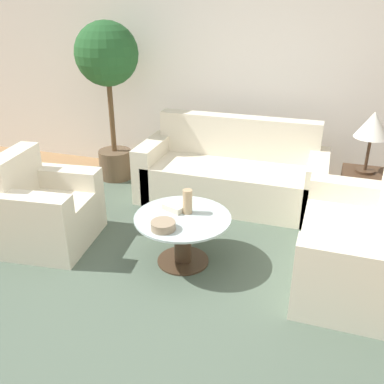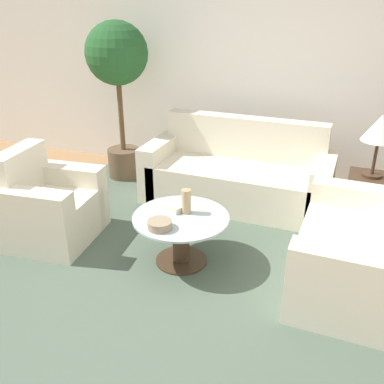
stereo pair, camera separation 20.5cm
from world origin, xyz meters
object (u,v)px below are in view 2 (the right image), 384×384
object	(u,v)px
coffee_table	(181,233)
potted_plant	(118,70)
loveseat	(359,254)
table_lamp	(380,130)
vase	(186,201)
sofa_main	(238,176)
bowl	(160,225)
armchair	(48,209)
book_stack	(174,207)

from	to	relation	value
coffee_table	potted_plant	bearing A→B (deg)	133.09
loveseat	potted_plant	world-z (taller)	potted_plant
table_lamp	vase	size ratio (longest dim) A/B	2.85
potted_plant	loveseat	bearing A→B (deg)	-25.01
loveseat	coffee_table	world-z (taller)	loveseat
coffee_table	potted_plant	distance (m)	2.30
sofa_main	bowl	world-z (taller)	sofa_main
potted_plant	bowl	distance (m)	2.35
armchair	book_stack	xyz separation A→B (m)	(1.21, 0.15, 0.17)
armchair	bowl	world-z (taller)	armchair
sofa_main	vase	xyz separation A→B (m)	(-0.09, -1.26, 0.25)
bowl	sofa_main	bearing A→B (deg)	83.44
sofa_main	coffee_table	bearing A→B (deg)	-94.62
bowl	vase	bearing A→B (deg)	74.17
coffee_table	potted_plant	xyz separation A→B (m)	(-1.40, 1.50, 1.03)
vase	book_stack	distance (m)	0.14
sofa_main	bowl	xyz separation A→B (m)	(-0.18, -1.58, 0.18)
loveseat	bowl	world-z (taller)	loveseat
table_lamp	vase	xyz separation A→B (m)	(-1.42, -1.17, -0.44)
sofa_main	book_stack	world-z (taller)	sofa_main
loveseat	vase	bearing A→B (deg)	-84.39
potted_plant	bowl	size ratio (longest dim) A/B	9.58
armchair	book_stack	bearing A→B (deg)	-89.23
coffee_table	book_stack	world-z (taller)	book_stack
potted_plant	book_stack	bearing A→B (deg)	-47.27
table_lamp	bowl	bearing A→B (deg)	-135.31
coffee_table	book_stack	bearing A→B (deg)	138.28
loveseat	book_stack	world-z (taller)	loveseat
potted_plant	vase	size ratio (longest dim) A/B	8.89
loveseat	vase	distance (m)	1.40
potted_plant	vase	world-z (taller)	potted_plant
sofa_main	potted_plant	distance (m)	1.83
armchair	table_lamp	bearing A→B (deg)	-70.94
loveseat	vase	world-z (taller)	loveseat
coffee_table	table_lamp	size ratio (longest dim) A/B	1.35
vase	bowl	xyz separation A→B (m)	(-0.09, -0.32, -0.07)
armchair	loveseat	size ratio (longest dim) A/B	0.66
armchair	coffee_table	xyz separation A→B (m)	(1.31, 0.06, -0.01)
sofa_main	book_stack	size ratio (longest dim) A/B	9.28
armchair	table_lamp	xyz separation A→B (m)	(2.74, 1.31, 0.69)
sofa_main	bowl	bearing A→B (deg)	-96.56
armchair	table_lamp	world-z (taller)	table_lamp
armchair	book_stack	distance (m)	1.23
loveseat	potted_plant	distance (m)	3.25
loveseat	armchair	bearing A→B (deg)	-83.80
table_lamp	armchair	bearing A→B (deg)	-154.46
table_lamp	sofa_main	bearing A→B (deg)	175.91
potted_plant	book_stack	distance (m)	2.10
armchair	sofa_main	bearing A→B (deg)	-51.75
vase	bowl	bearing A→B (deg)	-105.83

